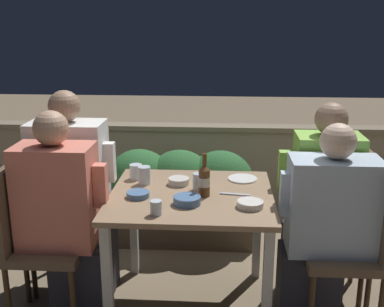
{
  "coord_description": "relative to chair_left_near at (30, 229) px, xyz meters",
  "views": [
    {
      "loc": [
        0.17,
        -2.58,
        1.72
      ],
      "look_at": [
        0.0,
        0.06,
        0.96
      ],
      "focal_mm": 45.0,
      "sensor_mm": 36.0,
      "label": 1
    }
  ],
  "objects": [
    {
      "name": "person_green_blouse",
      "position": [
        1.66,
        0.32,
        0.07
      ],
      "size": [
        0.48,
        0.26,
        1.24
      ],
      "color": "#282833",
      "rests_on": "ground_plane"
    },
    {
      "name": "dining_table",
      "position": [
        0.9,
        0.15,
        0.08
      ],
      "size": [
        0.93,
        0.86,
        0.74
      ],
      "color": "#937556",
      "rests_on": "ground_plane"
    },
    {
      "name": "bowl_1",
      "position": [
        0.61,
        0.08,
        0.2
      ],
      "size": [
        0.13,
        0.13,
        0.03
      ],
      "color": "#4C709E",
      "rests_on": "dining_table"
    },
    {
      "name": "person_blue_shirt",
      "position": [
        1.64,
        0.03,
        0.03
      ],
      "size": [
        0.52,
        0.26,
        1.19
      ],
      "color": "#282833",
      "rests_on": "ground_plane"
    },
    {
      "name": "potted_plant",
      "position": [
        -0.13,
        1.0,
        -0.17
      ],
      "size": [
        0.34,
        0.34,
        0.63
      ],
      "color": "brown",
      "rests_on": "ground_plane"
    },
    {
      "name": "glass_cup_2",
      "position": [
        0.61,
        0.3,
        0.23
      ],
      "size": [
        0.08,
        0.08,
        0.11
      ],
      "color": "silver",
      "rests_on": "dining_table"
    },
    {
      "name": "bowl_2",
      "position": [
        1.23,
        -0.03,
        0.2
      ],
      "size": [
        0.14,
        0.14,
        0.04
      ],
      "color": "silver",
      "rests_on": "dining_table"
    },
    {
      "name": "chair_left_near",
      "position": [
        0.0,
        0.0,
        0.0
      ],
      "size": [
        0.43,
        0.42,
        0.93
      ],
      "color": "brown",
      "rests_on": "ground_plane"
    },
    {
      "name": "person_white_polo",
      "position": [
        0.17,
        0.31,
        0.09
      ],
      "size": [
        0.51,
        0.26,
        1.3
      ],
      "color": "#282833",
      "rests_on": "ground_plane"
    },
    {
      "name": "chair_right_far",
      "position": [
        1.86,
        0.32,
        0.0
      ],
      "size": [
        0.43,
        0.42,
        0.93
      ],
      "color": "brown",
      "rests_on": "ground_plane"
    },
    {
      "name": "ground_plane",
      "position": [
        0.9,
        0.15,
        -0.56
      ],
      "size": [
        16.0,
        16.0,
        0.0
      ],
      "primitive_type": "plane",
      "color": "#847056"
    },
    {
      "name": "person_coral_top",
      "position": [
        0.2,
        0.0,
        0.06
      ],
      "size": [
        0.5,
        0.26,
        1.24
      ],
      "color": "#282833",
      "rests_on": "ground_plane"
    },
    {
      "name": "parapet_wall",
      "position": [
        0.9,
        1.78,
        -0.17
      ],
      "size": [
        9.0,
        0.18,
        0.77
      ],
      "color": "gray",
      "rests_on": "ground_plane"
    },
    {
      "name": "fork_0",
      "position": [
        1.15,
        0.14,
        0.18
      ],
      "size": [
        0.17,
        0.04,
        0.01
      ],
      "color": "silver",
      "rests_on": "dining_table"
    },
    {
      "name": "beer_bottle",
      "position": [
        0.98,
        0.12,
        0.27
      ],
      "size": [
        0.07,
        0.07,
        0.25
      ],
      "color": "brown",
      "rests_on": "dining_table"
    },
    {
      "name": "chair_right_near",
      "position": [
        1.84,
        0.03,
        0.0
      ],
      "size": [
        0.43,
        0.42,
        0.93
      ],
      "color": "brown",
      "rests_on": "ground_plane"
    },
    {
      "name": "planter_hedge",
      "position": [
        0.75,
        1.05,
        -0.15
      ],
      "size": [
        1.13,
        0.47,
        0.74
      ],
      "color": "brown",
      "rests_on": "ground_plane"
    },
    {
      "name": "plate_0",
      "position": [
        1.2,
        0.42,
        0.18
      ],
      "size": [
        0.18,
        0.18,
        0.01
      ],
      "color": "white",
      "rests_on": "dining_table"
    },
    {
      "name": "chair_left_far",
      "position": [
        -0.02,
        0.31,
        0.0
      ],
      "size": [
        0.43,
        0.42,
        0.93
      ],
      "color": "brown",
      "rests_on": "ground_plane"
    },
    {
      "name": "glass_cup_0",
      "position": [
        0.94,
        0.21,
        0.23
      ],
      "size": [
        0.07,
        0.07,
        0.1
      ],
      "color": "silver",
      "rests_on": "dining_table"
    },
    {
      "name": "bowl_3",
      "position": [
        0.89,
        -0.01,
        0.2
      ],
      "size": [
        0.15,
        0.15,
        0.05
      ],
      "color": "#4C709E",
      "rests_on": "dining_table"
    },
    {
      "name": "glass_cup_3",
      "position": [
        0.54,
        0.39,
        0.22
      ],
      "size": [
        0.08,
        0.08,
        0.09
      ],
      "color": "silver",
      "rests_on": "dining_table"
    },
    {
      "name": "glass_cup_1",
      "position": [
        0.74,
        -0.16,
        0.22
      ],
      "size": [
        0.06,
        0.06,
        0.08
      ],
      "color": "silver",
      "rests_on": "dining_table"
    },
    {
      "name": "bowl_0",
      "position": [
        0.82,
        0.3,
        0.2
      ],
      "size": [
        0.13,
        0.13,
        0.04
      ],
      "color": "beige",
      "rests_on": "dining_table"
    }
  ]
}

